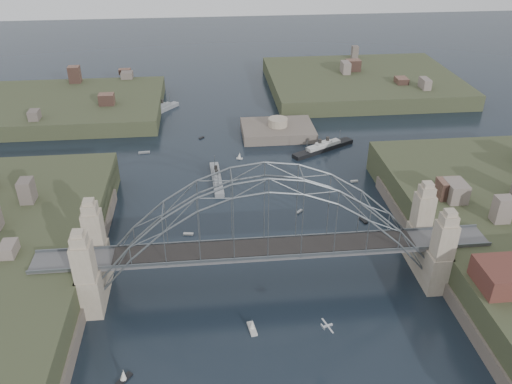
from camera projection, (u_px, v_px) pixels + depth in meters
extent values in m
plane|color=black|center=(265.00, 283.00, 99.70)|extent=(500.00, 500.00, 0.00)
cube|color=#535255|center=(266.00, 250.00, 95.70)|extent=(84.00, 6.00, 0.70)
cube|color=#575E63|center=(268.00, 257.00, 92.84)|extent=(84.00, 0.25, 0.50)
cube|color=#575E63|center=(264.00, 238.00, 98.01)|extent=(84.00, 0.25, 0.50)
cube|color=black|center=(266.00, 247.00, 95.42)|extent=(55.20, 5.20, 0.35)
cube|color=gray|center=(86.00, 274.00, 88.23)|extent=(3.40, 3.40, 17.70)
cube|color=gray|center=(96.00, 240.00, 96.84)|extent=(3.40, 3.40, 17.70)
cube|color=gray|center=(442.00, 252.00, 93.71)|extent=(3.40, 3.40, 17.70)
cube|color=gray|center=(421.00, 222.00, 102.32)|extent=(3.40, 3.40, 17.70)
cube|color=gray|center=(95.00, 278.00, 94.96)|extent=(4.08, 13.80, 8.00)
cube|color=gray|center=(427.00, 257.00, 100.44)|extent=(4.08, 13.80, 8.00)
cube|color=brown|center=(76.00, 292.00, 96.11)|extent=(6.00, 70.00, 4.00)
cube|color=brown|center=(444.00, 268.00, 102.29)|extent=(6.00, 70.00, 4.00)
cube|color=#353B23|center=(73.00, 112.00, 176.50)|extent=(60.00, 45.00, 9.00)
cube|color=#353B23|center=(362.00, 87.00, 198.43)|extent=(70.00, 55.00, 9.50)
cube|color=brown|center=(278.00, 136.00, 161.30)|extent=(22.00, 16.00, 7.00)
cylinder|color=gray|center=(278.00, 122.00, 158.94)|extent=(6.00, 6.00, 2.40)
cube|color=gray|center=(217.00, 180.00, 134.89)|extent=(3.27, 17.67, 1.56)
cube|color=gray|center=(217.00, 176.00, 134.31)|extent=(2.27, 9.74, 1.17)
cube|color=gray|center=(216.00, 173.00, 133.87)|extent=(1.52, 4.45, 0.78)
cylinder|color=black|center=(217.00, 173.00, 132.47)|extent=(0.84, 0.84, 1.56)
cylinder|color=black|center=(216.00, 168.00, 134.58)|extent=(0.84, 0.84, 1.56)
cylinder|color=#575E63|center=(218.00, 181.00, 129.11)|extent=(0.16, 0.16, 3.90)
cylinder|color=#575E63|center=(215.00, 162.00, 138.13)|extent=(0.16, 0.16, 3.90)
cube|color=gray|center=(161.00, 111.00, 177.46)|extent=(12.02, 14.22, 1.64)
cube|color=gray|center=(160.00, 108.00, 176.85)|extent=(6.96, 8.10, 1.23)
cube|color=gray|center=(160.00, 105.00, 176.39)|extent=(3.53, 3.98, 0.82)
cylinder|color=black|center=(158.00, 104.00, 175.19)|extent=(0.81, 0.81, 1.64)
cylinder|color=black|center=(162.00, 102.00, 176.86)|extent=(0.81, 0.81, 1.64)
cylinder|color=#575E63|center=(150.00, 108.00, 172.55)|extent=(0.16, 0.16, 4.10)
cylinder|color=#575E63|center=(170.00, 99.00, 179.71)|extent=(0.16, 0.16, 4.10)
cube|color=black|center=(323.00, 149.00, 151.15)|extent=(19.81, 12.77, 1.53)
cube|color=beige|center=(323.00, 145.00, 150.57)|extent=(11.18, 7.53, 1.15)
cube|color=beige|center=(324.00, 143.00, 150.14)|extent=(5.37, 3.95, 0.77)
cylinder|color=black|center=(320.00, 142.00, 149.07)|extent=(1.03, 1.03, 1.53)
cylinder|color=black|center=(328.00, 139.00, 150.53)|extent=(1.03, 1.03, 1.53)
cylinder|color=#575E63|center=(307.00, 147.00, 146.77)|extent=(0.15, 0.15, 3.83)
cylinder|color=#575E63|center=(340.00, 136.00, 153.03)|extent=(0.15, 0.15, 3.83)
cube|color=silver|center=(327.00, 326.00, 81.08)|extent=(1.75, 0.81, 0.30)
cube|color=silver|center=(328.00, 326.00, 81.05)|extent=(1.29, 3.41, 0.07)
cube|color=silver|center=(323.00, 327.00, 80.70)|extent=(0.48, 1.09, 0.38)
cube|color=beige|center=(188.00, 234.00, 113.86)|extent=(2.25, 1.05, 0.45)
cube|color=beige|center=(299.00, 212.00, 121.89)|extent=(1.78, 1.82, 0.45)
cube|color=beige|center=(252.00, 329.00, 89.10)|extent=(1.63, 3.51, 0.45)
cylinder|color=#575E63|center=(252.00, 324.00, 88.57)|extent=(0.08, 0.08, 2.20)
cone|color=silver|center=(252.00, 324.00, 88.57)|extent=(1.18, 1.38, 1.92)
cube|color=beige|center=(354.00, 181.00, 134.69)|extent=(1.96, 0.82, 0.45)
cube|color=beige|center=(144.00, 153.00, 149.59)|extent=(3.32, 1.28, 0.45)
cube|color=beige|center=(240.00, 159.00, 146.22)|extent=(1.78, 1.02, 0.45)
cylinder|color=#575E63|center=(239.00, 155.00, 145.69)|extent=(0.08, 0.08, 2.20)
cone|color=silver|center=(239.00, 155.00, 145.69)|extent=(1.47, 1.31, 1.92)
cube|color=beige|center=(201.00, 138.00, 158.56)|extent=(1.78, 1.81, 0.45)
cube|color=beige|center=(363.00, 220.00, 118.61)|extent=(1.62, 2.75, 0.45)
cube|color=beige|center=(124.00, 379.00, 79.87)|extent=(2.50, 2.81, 0.45)
cylinder|color=#575E63|center=(123.00, 375.00, 79.35)|extent=(0.08, 0.08, 2.20)
cone|color=silver|center=(123.00, 375.00, 79.35)|extent=(1.55, 1.59, 1.92)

